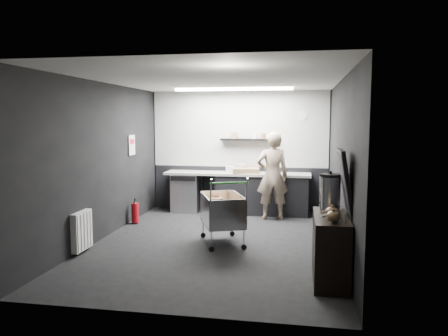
# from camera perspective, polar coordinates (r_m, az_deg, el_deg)

# --- Properties ---
(floor) EXTENTS (5.50, 5.50, 0.00)m
(floor) POSITION_cam_1_polar(r_m,az_deg,el_deg) (7.43, -1.04, -9.75)
(floor) COLOR black
(floor) RESTS_ON ground
(ceiling) EXTENTS (5.50, 5.50, 0.00)m
(ceiling) POSITION_cam_1_polar(r_m,az_deg,el_deg) (7.17, -1.09, 11.47)
(ceiling) COLOR silver
(ceiling) RESTS_ON wall_back
(wall_back) EXTENTS (5.50, 0.00, 5.50)m
(wall_back) POSITION_cam_1_polar(r_m,az_deg,el_deg) (9.88, 2.00, 2.21)
(wall_back) COLOR black
(wall_back) RESTS_ON floor
(wall_front) EXTENTS (5.50, 0.00, 5.50)m
(wall_front) POSITION_cam_1_polar(r_m,az_deg,el_deg) (4.53, -7.77, -2.72)
(wall_front) COLOR black
(wall_front) RESTS_ON floor
(wall_left) EXTENTS (0.00, 5.50, 5.50)m
(wall_left) POSITION_cam_1_polar(r_m,az_deg,el_deg) (7.81, -15.63, 0.89)
(wall_left) COLOR black
(wall_left) RESTS_ON floor
(wall_right) EXTENTS (0.00, 5.50, 5.50)m
(wall_right) POSITION_cam_1_polar(r_m,az_deg,el_deg) (7.07, 15.06, 0.37)
(wall_right) COLOR black
(wall_right) RESTS_ON floor
(kitchen_wall_panel) EXTENTS (3.95, 0.02, 1.70)m
(kitchen_wall_panel) POSITION_cam_1_polar(r_m,az_deg,el_deg) (9.83, 2.00, 5.11)
(kitchen_wall_panel) COLOR #B0B1AC
(kitchen_wall_panel) RESTS_ON wall_back
(dado_panel) EXTENTS (3.95, 0.02, 1.00)m
(dado_panel) POSITION_cam_1_polar(r_m,az_deg,el_deg) (9.95, 1.97, -2.68)
(dado_panel) COLOR black
(dado_panel) RESTS_ON wall_back
(floating_shelf) EXTENTS (1.20, 0.22, 0.04)m
(floating_shelf) POSITION_cam_1_polar(r_m,az_deg,el_deg) (9.71, 3.07, 3.73)
(floating_shelf) COLOR black
(floating_shelf) RESTS_ON wall_back
(wall_clock) EXTENTS (0.20, 0.03, 0.20)m
(wall_clock) POSITION_cam_1_polar(r_m,az_deg,el_deg) (9.73, 10.25, 6.77)
(wall_clock) COLOR silver
(wall_clock) RESTS_ON wall_back
(poster) EXTENTS (0.02, 0.30, 0.40)m
(poster) POSITION_cam_1_polar(r_m,az_deg,el_deg) (8.97, -11.96, 2.95)
(poster) COLOR white
(poster) RESTS_ON wall_left
(poster_red_band) EXTENTS (0.02, 0.22, 0.10)m
(poster_red_band) POSITION_cam_1_polar(r_m,az_deg,el_deg) (8.96, -11.95, 3.39)
(poster_red_band) COLOR red
(poster_red_band) RESTS_ON poster
(radiator) EXTENTS (0.10, 0.50, 0.60)m
(radiator) POSITION_cam_1_polar(r_m,az_deg,el_deg) (7.15, -18.09, -7.80)
(radiator) COLOR silver
(radiator) RESTS_ON wall_left
(ceiling_strip) EXTENTS (2.40, 0.20, 0.04)m
(ceiling_strip) POSITION_cam_1_polar(r_m,az_deg,el_deg) (8.98, 1.22, 10.24)
(ceiling_strip) COLOR white
(ceiling_strip) RESTS_ON ceiling
(prep_counter) EXTENTS (3.20, 0.61, 0.90)m
(prep_counter) POSITION_cam_1_polar(r_m,az_deg,el_deg) (9.64, 2.51, -3.24)
(prep_counter) COLOR black
(prep_counter) RESTS_ON floor
(person) EXTENTS (0.74, 0.56, 1.81)m
(person) POSITION_cam_1_polar(r_m,az_deg,el_deg) (9.07, 6.34, -1.00)
(person) COLOR beige
(person) RESTS_ON floor
(shopping_cart) EXTENTS (0.94, 1.22, 1.11)m
(shopping_cart) POSITION_cam_1_polar(r_m,az_deg,el_deg) (7.27, -0.24, -5.80)
(shopping_cart) COLOR silver
(shopping_cart) RESTS_ON floor
(sideboard) EXTENTS (0.48, 1.13, 1.69)m
(sideboard) POSITION_cam_1_polar(r_m,az_deg,el_deg) (5.83, 13.84, -8.95)
(sideboard) COLOR black
(sideboard) RESTS_ON floor
(fire_extinguisher) EXTENTS (0.15, 0.15, 0.48)m
(fire_extinguisher) POSITION_cam_1_polar(r_m,az_deg,el_deg) (8.89, -11.53, -5.64)
(fire_extinguisher) COLOR #A90B14
(fire_extinguisher) RESTS_ON floor
(cardboard_box) EXTENTS (0.62, 0.51, 0.11)m
(cardboard_box) POSITION_cam_1_polar(r_m,az_deg,el_deg) (9.51, 2.88, -0.33)
(cardboard_box) COLOR #886848
(cardboard_box) RESTS_ON prep_counter
(pink_tub) EXTENTS (0.19, 0.19, 0.19)m
(pink_tub) POSITION_cam_1_polar(r_m,az_deg,el_deg) (9.57, 2.32, -0.05)
(pink_tub) COLOR beige
(pink_tub) RESTS_ON prep_counter
(white_container) EXTENTS (0.19, 0.17, 0.14)m
(white_container) POSITION_cam_1_polar(r_m,az_deg,el_deg) (9.56, 0.75, -0.20)
(white_container) COLOR silver
(white_container) RESTS_ON prep_counter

